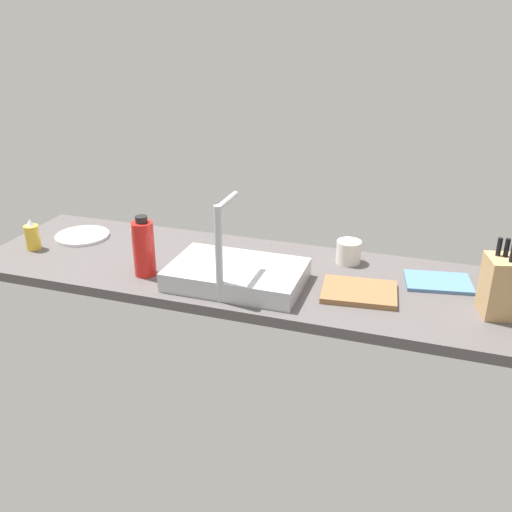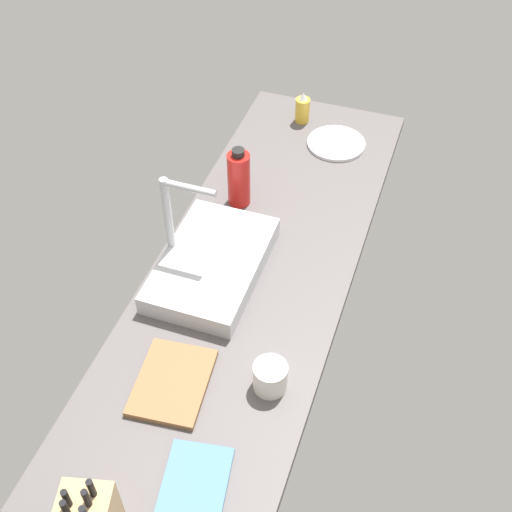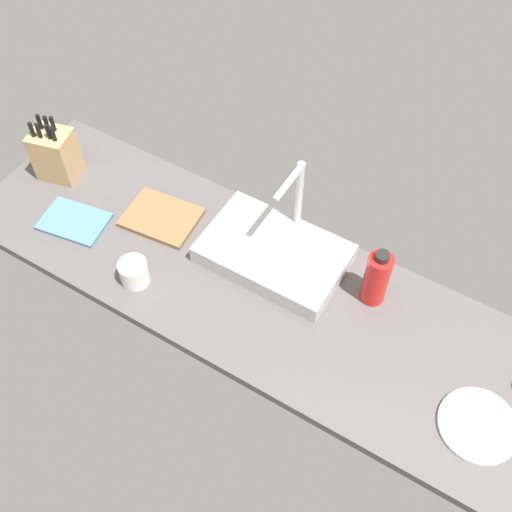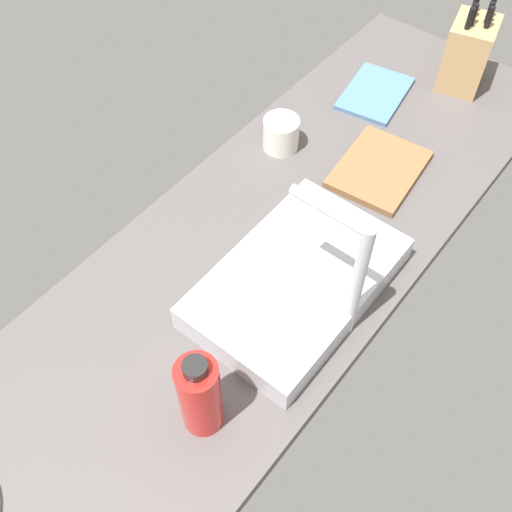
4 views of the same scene
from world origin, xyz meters
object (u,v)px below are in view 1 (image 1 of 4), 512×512
Objects in this scene: cutting_board at (359,292)px; dinner_plate at (82,236)px; water_bottle at (144,248)px; faucet at (220,243)px; soap_bottle at (32,236)px; knife_block at (507,286)px; dish_towel at (438,282)px; coffee_mug at (349,252)px; sink_basin at (235,274)px.

cutting_board is 114.73cm from dinner_plate.
cutting_board is at bearing -173.65° from water_bottle.
soap_bottle is at bearing -10.06° from faucet.
dish_towel is at bearing -52.89° from knife_block.
water_bottle is (-51.63, 6.67, 4.70)cm from soap_bottle.
knife_block is at bearing -178.71° from cutting_board.
soap_bottle reaches higher than dish_towel.
water_bottle is 2.40× the size of coffee_mug.
faucet is 2.58× the size of soap_bottle.
faucet is 1.33× the size of cutting_board.
knife_block is 43.69cm from cutting_board.
water_bottle is (32.00, 3.24, 6.71)cm from sink_basin.
knife_block is at bearing -179.18° from soap_bottle.
dish_towel is at bearing -153.68° from faucet.
faucet is 1.48× the size of water_bottle.
faucet reaches higher than cutting_board.
soap_bottle is at bearing 0.65° from cutting_board.
knife_block is at bearing -176.02° from sink_basin.
knife_block is 1.12× the size of water_bottle.
soap_bottle reaches higher than coffee_mug.
soap_bottle is 0.57× the size of water_bottle.
knife_block is 1.94× the size of soap_bottle.
soap_bottle is at bearing 6.72° from dish_towel.
water_bottle is at bearing 14.03° from dish_towel.
soap_bottle is 1.38× the size of coffee_mug.
faucet reaches higher than coffee_mug.
dinner_plate is (-10.55, -16.15, -4.63)cm from soap_bottle.
sink_basin is 2.09× the size of dinner_plate.
faucet is at bearing 21.43° from cutting_board.
cutting_board is at bearing 172.62° from dinner_plate.
water_bottle reaches higher than soap_bottle.
dinner_plate is at bearing -15.00° from sink_basin.
sink_basin is 1.87× the size of cutting_board.
cutting_board is 1.12× the size of dinner_plate.
cutting_board is at bearing -179.35° from soap_bottle.
coffee_mug is at bearing -38.69° from knife_block.
dish_towel is (-96.64, -24.14, -9.33)cm from water_bottle.
water_bottle is at bearing 5.78° from sink_basin.
soap_bottle reaches higher than dinner_plate.
cutting_board is at bearing 107.95° from coffee_mug.
coffee_mug reaches higher than dish_towel.
faucet is at bearing 50.19° from coffee_mug.
water_bottle is at bearing -14.37° from faucet.
soap_bottle is at bearing 12.27° from coffee_mug.
faucet is (0.49, 11.32, 15.59)cm from sink_basin.
dinner_plate is (113.78, -14.74, -0.30)cm from cutting_board.
sink_basin is 41.04cm from cutting_board.
soap_bottle is (83.63, -3.43, 2.01)cm from sink_basin.
faucet is at bearing -2.74° from knife_block.
sink_basin is 4.98× the size of coffee_mug.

